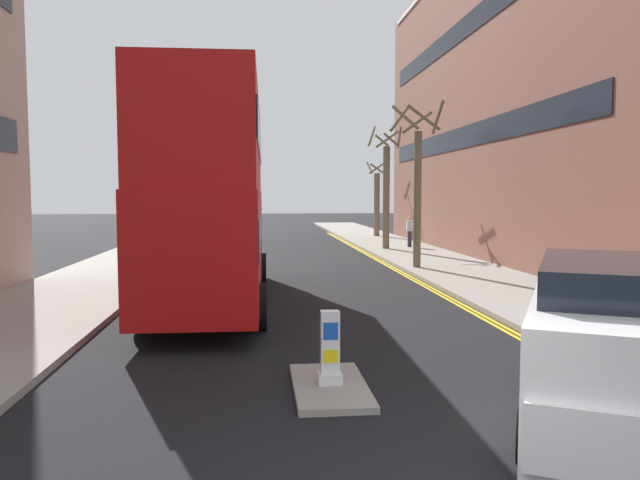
# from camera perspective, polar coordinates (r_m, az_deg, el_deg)

# --- Properties ---
(sidewalk_right) EXTENTS (4.00, 80.00, 0.14)m
(sidewalk_right) POSITION_cam_1_polar(r_m,az_deg,el_deg) (21.74, 14.55, -3.44)
(sidewalk_right) COLOR gray
(sidewalk_right) RESTS_ON ground
(sidewalk_left) EXTENTS (4.00, 80.00, 0.14)m
(sidewalk_left) POSITION_cam_1_polar(r_m,az_deg,el_deg) (21.10, -20.81, -3.82)
(sidewalk_left) COLOR gray
(sidewalk_left) RESTS_ON ground
(kerb_line_outer) EXTENTS (0.10, 56.00, 0.01)m
(kerb_line_outer) POSITION_cam_1_polar(r_m,az_deg,el_deg) (19.21, 10.75, -4.59)
(kerb_line_outer) COLOR yellow
(kerb_line_outer) RESTS_ON ground
(kerb_line_inner) EXTENTS (0.10, 56.00, 0.01)m
(kerb_line_inner) POSITION_cam_1_polar(r_m,az_deg,el_deg) (19.17, 10.29, -4.60)
(kerb_line_inner) COLOR yellow
(kerb_line_inner) RESTS_ON ground
(traffic_island) EXTENTS (1.10, 2.20, 0.10)m
(traffic_island) POSITION_cam_1_polar(r_m,az_deg,el_deg) (9.41, 0.94, -13.64)
(traffic_island) COLOR gray
(traffic_island) RESTS_ON ground
(keep_left_bollard) EXTENTS (0.36, 0.28, 1.11)m
(keep_left_bollard) POSITION_cam_1_polar(r_m,az_deg,el_deg) (9.25, 0.94, -10.35)
(keep_left_bollard) COLOR silver
(keep_left_bollard) RESTS_ON traffic_island
(double_decker_bus_away) EXTENTS (2.90, 10.84, 5.64)m
(double_decker_bus_away) POSITION_cam_1_polar(r_m,az_deg,el_deg) (16.48, -10.01, 4.52)
(double_decker_bus_away) COLOR #B20F0F
(double_decker_bus_away) RESTS_ON ground
(taxi_minivan) EXTENTS (3.91, 5.12, 2.12)m
(taxi_minivan) POSITION_cam_1_polar(r_m,az_deg,el_deg) (8.40, 25.91, -9.06)
(taxi_minivan) COLOR white
(taxi_minivan) RESTS_ON ground
(pedestrian_far) EXTENTS (0.34, 0.22, 1.62)m
(pedestrian_far) POSITION_cam_1_polar(r_m,az_deg,el_deg) (32.83, 8.44, 0.83)
(pedestrian_far) COLOR #2D2D38
(pedestrian_far) RESTS_ON sidewalk_right
(street_tree_mid) EXTENTS (2.00, 2.14, 6.35)m
(street_tree_mid) POSITION_cam_1_polar(r_m,az_deg,el_deg) (23.66, 9.14, 5.34)
(street_tree_mid) COLOR #6B6047
(street_tree_mid) RESTS_ON sidewalk_right
(street_tree_far) EXTENTS (1.44, 1.43, 5.25)m
(street_tree_far) POSITION_cam_1_polar(r_m,az_deg,el_deg) (41.27, 5.38, 3.70)
(street_tree_far) COLOR #6B6047
(street_tree_far) RESTS_ON sidewalk_right
(street_tree_distant) EXTENTS (1.87, 1.82, 6.42)m
(street_tree_distant) POSITION_cam_1_polar(r_m,az_deg,el_deg) (31.67, 6.24, 4.71)
(street_tree_distant) COLOR #6B6047
(street_tree_distant) RESTS_ON sidewalk_right
(townhouse_terrace_right) EXTENTS (10.08, 28.00, 14.74)m
(townhouse_terrace_right) POSITION_cam_1_polar(r_m,az_deg,el_deg) (31.84, 21.90, 11.99)
(townhouse_terrace_right) COLOR brown
(townhouse_terrace_right) RESTS_ON ground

